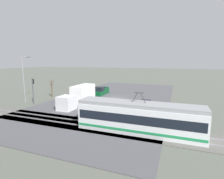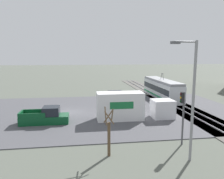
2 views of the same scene
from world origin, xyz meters
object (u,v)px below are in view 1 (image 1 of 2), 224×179
at_px(sedan_car_0, 145,106).
at_px(traffic_light_pole, 33,88).
at_px(light_rail_tram, 138,118).
at_px(pickup_truck, 101,91).
at_px(street_tree, 52,89).
at_px(street_lamp_near_crossing, 24,76).
at_px(box_truck, 80,96).

bearing_deg(sedan_car_0, traffic_light_pole, 7.72).
height_order(light_rail_tram, pickup_truck, light_rail_tram).
height_order(traffic_light_pole, street_tree, traffic_light_pole).
relative_size(light_rail_tram, traffic_light_pole, 2.91).
relative_size(pickup_truck, street_lamp_near_crossing, 0.61).
bearing_deg(pickup_truck, sedan_car_0, 140.66).
height_order(pickup_truck, street_tree, street_tree).
bearing_deg(street_lamp_near_crossing, traffic_light_pole, 163.45).
xyz_separation_m(pickup_truck, traffic_light_pole, (7.90, 12.81, 2.29)).
distance_m(box_truck, sedan_car_0, 12.06).
xyz_separation_m(sedan_car_0, street_lamp_near_crossing, (23.08, 1.88, 4.34)).
distance_m(box_truck, pickup_truck, 10.11).
xyz_separation_m(light_rail_tram, traffic_light_pole, (21.00, -6.16, 1.38)).
bearing_deg(light_rail_tram, pickup_truck, -55.36).
distance_m(sedan_car_0, street_tree, 21.86).
bearing_deg(light_rail_tram, street_tree, -29.81).
height_order(light_rail_tram, street_tree, light_rail_tram).
distance_m(box_truck, street_lamp_near_crossing, 11.73).
bearing_deg(box_truck, street_lamp_near_crossing, 9.63).
relative_size(pickup_truck, traffic_light_pole, 1.15).
relative_size(light_rail_tram, street_tree, 3.53).
distance_m(box_truck, street_tree, 10.23).
bearing_deg(sedan_car_0, box_truck, 0.02).
xyz_separation_m(traffic_light_pole, street_lamp_near_crossing, (2.89, -0.86, 1.98)).
height_order(pickup_truck, traffic_light_pole, traffic_light_pole).
bearing_deg(traffic_light_pole, light_rail_tram, 163.65).
height_order(light_rail_tram, box_truck, light_rail_tram).
distance_m(light_rail_tram, traffic_light_pole, 21.93).
bearing_deg(pickup_truck, traffic_light_pole, 58.35).
bearing_deg(light_rail_tram, sedan_car_0, -84.74).
relative_size(light_rail_tram, pickup_truck, 2.53).
distance_m(light_rail_tram, street_tree, 25.71).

